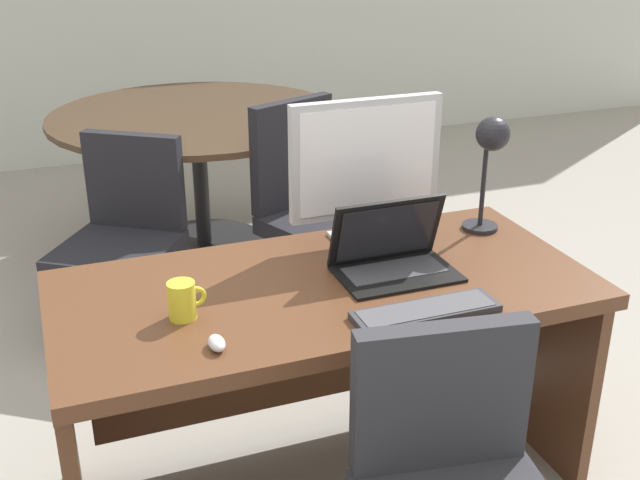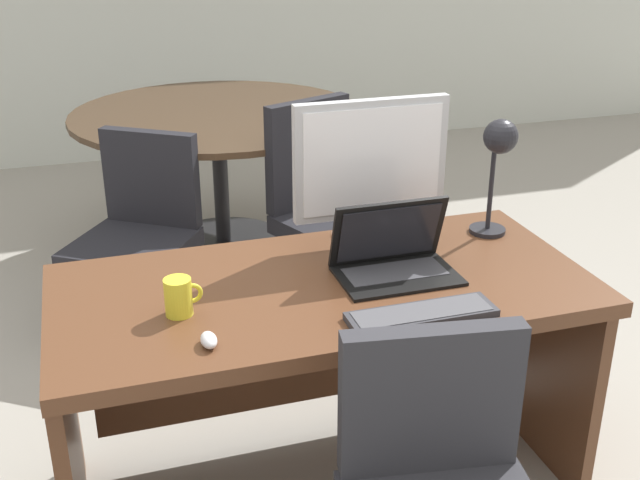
% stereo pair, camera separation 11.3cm
% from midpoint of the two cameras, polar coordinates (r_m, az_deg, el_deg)
% --- Properties ---
extents(ground, '(12.00, 12.00, 0.00)m').
position_cam_midpoint_polar(ground, '(3.90, -5.61, -3.27)').
color(ground, gray).
extents(desk, '(1.56, 0.74, 0.72)m').
position_cam_midpoint_polar(desk, '(2.40, 1.33, -6.87)').
color(desk, '#56331E').
rests_on(desk, ground).
extents(monitor, '(0.50, 0.16, 0.47)m').
position_cam_midpoint_polar(monitor, '(2.47, 5.03, 5.53)').
color(monitor, '#B7BABF').
rests_on(monitor, desk).
extents(laptop, '(0.35, 0.24, 0.22)m').
position_cam_midpoint_polar(laptop, '(2.34, 6.63, -0.78)').
color(laptop, black).
rests_on(laptop, desk).
extents(keyboard, '(0.40, 0.11, 0.02)m').
position_cam_midpoint_polar(keyboard, '(2.11, 8.92, -5.37)').
color(keyboard, '#2D2D33').
rests_on(keyboard, desk).
extents(mouse, '(0.04, 0.07, 0.03)m').
position_cam_midpoint_polar(mouse, '(1.97, -6.44, -7.25)').
color(mouse, silver).
rests_on(mouse, desk).
extents(desk_lamp, '(0.12, 0.15, 0.39)m').
position_cam_midpoint_polar(desk_lamp, '(2.58, 14.06, 6.20)').
color(desk_lamp, black).
rests_on(desk_lamp, desk).
extents(coffee_mug, '(0.10, 0.07, 0.10)m').
position_cam_midpoint_polar(coffee_mug, '(2.11, -8.67, -4.11)').
color(coffee_mug, yellow).
rests_on(coffee_mug, desk).
extents(meeting_table, '(1.49, 1.49, 0.76)m').
position_cam_midpoint_polar(meeting_table, '(4.14, -6.57, 6.88)').
color(meeting_table, black).
rests_on(meeting_table, ground).
extents(meeting_chair_near, '(0.60, 0.61, 0.94)m').
position_cam_midpoint_polar(meeting_chair_near, '(3.54, 1.64, 0.77)').
color(meeting_chair_near, black).
rests_on(meeting_chair_near, ground).
extents(meeting_chair_far, '(0.64, 0.65, 0.84)m').
position_cam_midpoint_polar(meeting_chair_far, '(3.47, -12.08, -1.05)').
color(meeting_chair_far, black).
rests_on(meeting_chair_far, ground).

